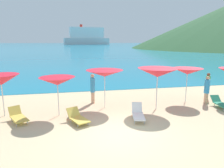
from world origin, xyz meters
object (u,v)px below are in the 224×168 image
at_px(umbrella_1, 1,80).
at_px(lounge_chair_1, 221,103).
at_px(umbrella_3, 105,73).
at_px(lounge_chair_0, 18,116).
at_px(lounge_chair_2, 138,113).
at_px(lounge_chair_4, 78,117).
at_px(beachgoer_4, 207,89).
at_px(umbrella_5, 188,71).
at_px(umbrella_2, 57,81).
at_px(beachgoer_3, 208,85).
at_px(umbrella_4, 158,73).
at_px(cruise_ship, 87,37).
at_px(beachgoer_2, 93,87).

relative_size(umbrella_1, lounge_chair_1, 1.28).
distance_m(umbrella_3, lounge_chair_0, 5.10).
height_order(lounge_chair_2, lounge_chair_4, lounge_chair_2).
relative_size(umbrella_1, umbrella_3, 0.99).
bearing_deg(lounge_chair_4, beachgoer_4, -13.68).
height_order(umbrella_3, umbrella_5, umbrella_3).
bearing_deg(lounge_chair_0, umbrella_5, -19.49).
distance_m(umbrella_2, beachgoer_3, 10.04).
relative_size(umbrella_3, beachgoer_3, 1.26).
bearing_deg(umbrella_2, umbrella_3, 18.77).
xyz_separation_m(umbrella_4, lounge_chair_0, (-7.46, -0.48, -1.87)).
bearing_deg(umbrella_3, cruise_ship, 85.62).
height_order(umbrella_5, beachgoer_4, umbrella_5).
bearing_deg(beachgoer_3, umbrella_5, 110.62).
bearing_deg(umbrella_3, umbrella_2, -161.23).
distance_m(umbrella_5, beachgoer_2, 6.14).
bearing_deg(lounge_chair_1, lounge_chair_4, -169.51).
distance_m(lounge_chair_1, cruise_ship, 236.47).
bearing_deg(lounge_chair_4, lounge_chair_2, -28.14).
xyz_separation_m(umbrella_5, lounge_chair_1, (1.39, -1.59, -1.74)).
relative_size(umbrella_5, lounge_chair_4, 1.46).
height_order(umbrella_3, beachgoer_4, umbrella_3).
bearing_deg(umbrella_4, umbrella_3, 162.34).
distance_m(lounge_chair_0, lounge_chair_1, 11.34).
height_order(umbrella_5, lounge_chair_0, umbrella_5).
xyz_separation_m(beachgoer_2, beachgoer_4, (7.07, -1.47, -0.09)).
bearing_deg(cruise_ship, umbrella_2, -105.48).
bearing_deg(lounge_chair_0, beachgoer_3, -18.67).
height_order(lounge_chair_1, beachgoer_3, beachgoer_3).
distance_m(umbrella_4, beachgoer_3, 4.76).
height_order(lounge_chair_2, cruise_ship, cruise_ship).
bearing_deg(umbrella_2, umbrella_4, -0.23).
bearing_deg(lounge_chair_4, umbrella_4, -10.45).
bearing_deg(lounge_chair_0, umbrella_3, -10.99).
height_order(beachgoer_3, beachgoer_4, beachgoer_3).
relative_size(lounge_chair_1, beachgoer_2, 0.92).
height_order(lounge_chair_4, beachgoer_4, beachgoer_4).
distance_m(umbrella_4, beachgoer_2, 4.15).
bearing_deg(umbrella_5, beachgoer_3, 13.64).
distance_m(umbrella_5, beachgoer_3, 2.20).
distance_m(umbrella_4, cruise_ship, 236.04).
height_order(umbrella_1, beachgoer_3, umbrella_1).
xyz_separation_m(beachgoer_2, beachgoer_3, (7.87, -0.45, -0.06)).
height_order(lounge_chair_4, beachgoer_3, beachgoer_3).
bearing_deg(lounge_chair_2, lounge_chair_1, 19.88).
distance_m(lounge_chair_1, beachgoer_4, 1.25).
height_order(umbrella_4, beachgoer_3, umbrella_4).
bearing_deg(cruise_ship, lounge_chair_4, -105.23).
xyz_separation_m(lounge_chair_1, cruise_ship, (11.20, 236.05, 8.38)).
height_order(umbrella_1, beachgoer_2, umbrella_1).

